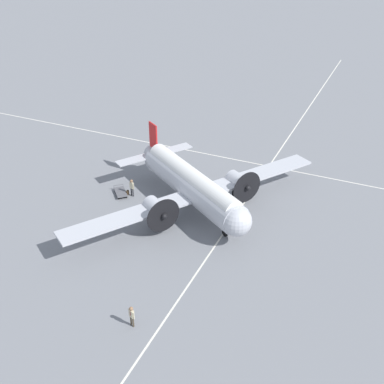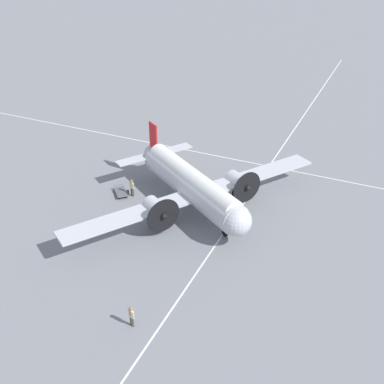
% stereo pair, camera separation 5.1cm
% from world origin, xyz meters
% --- Properties ---
extents(ground_plane, '(300.00, 300.00, 0.00)m').
position_xyz_m(ground_plane, '(0.00, 0.00, 0.00)').
color(ground_plane, slate).
extents(apron_line_eastwest, '(120.00, 0.16, 0.01)m').
position_xyz_m(apron_line_eastwest, '(0.00, 4.35, 0.00)').
color(apron_line_eastwest, silver).
rests_on(apron_line_eastwest, ground_plane).
extents(apron_line_northsouth, '(0.16, 120.00, 0.01)m').
position_xyz_m(apron_line_northsouth, '(-11.62, 0.00, 0.00)').
color(apron_line_northsouth, silver).
rests_on(apron_line_northsouth, ground_plane).
extents(airliner_main, '(23.82, 18.34, 6.19)m').
position_xyz_m(airliner_main, '(0.26, 0.40, 2.65)').
color(airliner_main, silver).
rests_on(airliner_main, ground_plane).
extents(crew_foreground, '(0.33, 0.57, 1.76)m').
position_xyz_m(crew_foreground, '(15.72, 2.52, 1.08)').
color(crew_foreground, '#473D2D').
rests_on(crew_foreground, ground_plane).
extents(passenger_boarding, '(0.33, 0.61, 1.88)m').
position_xyz_m(passenger_boarding, '(0.41, -6.48, 1.15)').
color(passenger_boarding, '#2D2D33').
rests_on(passenger_boarding, ground_plane).
extents(suitcase_near_door, '(0.35, 0.15, 0.51)m').
position_xyz_m(suitcase_near_door, '(0.41, -7.04, 0.24)').
color(suitcase_near_door, '#47331E').
rests_on(suitcase_near_door, ground_plane).
extents(baggage_cart, '(2.29, 2.25, 0.56)m').
position_xyz_m(baggage_cart, '(0.65, -7.71, 0.28)').
color(baggage_cart, '#56565B').
rests_on(baggage_cart, ground_plane).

